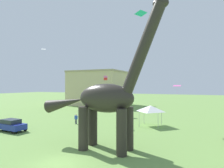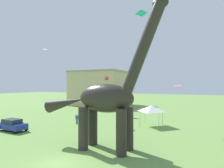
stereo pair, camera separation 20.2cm
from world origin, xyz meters
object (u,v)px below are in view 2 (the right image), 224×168
(festival_canopy_tent, at_px, (151,109))
(kite_high_left, at_px, (101,88))
(kite_mid_center, at_px, (142,13))
(kite_far_right, at_px, (178,86))
(kite_far_left, at_px, (45,49))
(kite_near_high, at_px, (107,78))
(parked_sedan_left, at_px, (12,125))
(dinosaur_sculpture, at_px, (105,98))
(person_strolling_adult, at_px, (77,118))

(festival_canopy_tent, bearing_deg, kite_high_left, -172.17)
(festival_canopy_tent, xyz_separation_m, kite_mid_center, (-0.86, -2.15, 13.45))
(kite_far_right, bearing_deg, kite_high_left, 178.27)
(kite_far_left, distance_m, kite_near_high, 14.33)
(festival_canopy_tent, xyz_separation_m, kite_far_right, (3.86, -1.44, 3.35))
(parked_sedan_left, xyz_separation_m, kite_high_left, (7.93, 9.72, 4.78))
(kite_near_high, bearing_deg, dinosaur_sculpture, -64.07)
(kite_far_left, height_order, kite_near_high, kite_far_left)
(parked_sedan_left, xyz_separation_m, kite_far_left, (-7.41, 13.67, 12.70))
(kite_far_left, bearing_deg, dinosaur_sculpture, -34.88)
(kite_mid_center, bearing_deg, dinosaur_sculpture, -92.88)
(kite_far_left, bearing_deg, kite_far_right, -9.03)
(kite_high_left, bearing_deg, kite_far_right, -1.73)
(parked_sedan_left, height_order, festival_canopy_tent, festival_canopy_tent)
(person_strolling_adult, relative_size, festival_canopy_tent, 0.48)
(person_strolling_adult, height_order, kite_far_right, kite_far_right)
(parked_sedan_left, height_order, person_strolling_adult, parked_sedan_left)
(dinosaur_sculpture, height_order, kite_high_left, dinosaur_sculpture)
(dinosaur_sculpture, relative_size, person_strolling_adult, 8.67)
(kite_mid_center, height_order, kite_far_right, kite_mid_center)
(dinosaur_sculpture, bearing_deg, kite_near_high, 116.36)
(festival_canopy_tent, distance_m, kite_high_left, 8.51)
(parked_sedan_left, relative_size, festival_canopy_tent, 1.37)
(kite_far_left, bearing_deg, person_strolling_adult, -26.81)
(dinosaur_sculpture, bearing_deg, kite_far_right, 64.81)
(dinosaur_sculpture, distance_m, kite_high_left, 13.04)
(kite_far_right, bearing_deg, dinosaur_sculpture, -115.62)
(festival_canopy_tent, height_order, kite_near_high, kite_near_high)
(kite_high_left, bearing_deg, parked_sedan_left, -129.19)
(person_strolling_adult, distance_m, kite_near_high, 13.24)
(festival_canopy_tent, bearing_deg, kite_mid_center, -111.85)
(person_strolling_adult, bearing_deg, festival_canopy_tent, 132.46)
(dinosaur_sculpture, bearing_deg, kite_high_left, 120.39)
(parked_sedan_left, relative_size, kite_near_high, 4.63)
(kite_high_left, relative_size, kite_far_right, 2.13)
(festival_canopy_tent, height_order, kite_far_left, kite_far_left)
(person_strolling_adult, height_order, kite_high_left, kite_high_left)
(person_strolling_adult, relative_size, kite_far_right, 1.25)
(parked_sedan_left, relative_size, kite_high_left, 1.66)
(kite_far_right, bearing_deg, kite_near_high, 147.93)
(person_strolling_adult, relative_size, kite_far_left, 1.48)
(festival_canopy_tent, relative_size, kite_mid_center, 1.69)
(dinosaur_sculpture, height_order, parked_sedan_left, dinosaur_sculpture)
(kite_far_left, distance_m, kite_far_right, 28.45)
(dinosaur_sculpture, bearing_deg, parked_sedan_left, 174.28)
(kite_far_left, bearing_deg, kite_near_high, 23.59)
(kite_far_left, xyz_separation_m, kite_near_high, (11.91, 5.20, -6.04))
(kite_mid_center, bearing_deg, kite_high_left, 171.37)
(parked_sedan_left, bearing_deg, person_strolling_adult, 60.06)
(kite_near_high, bearing_deg, kite_far_right, -32.07)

